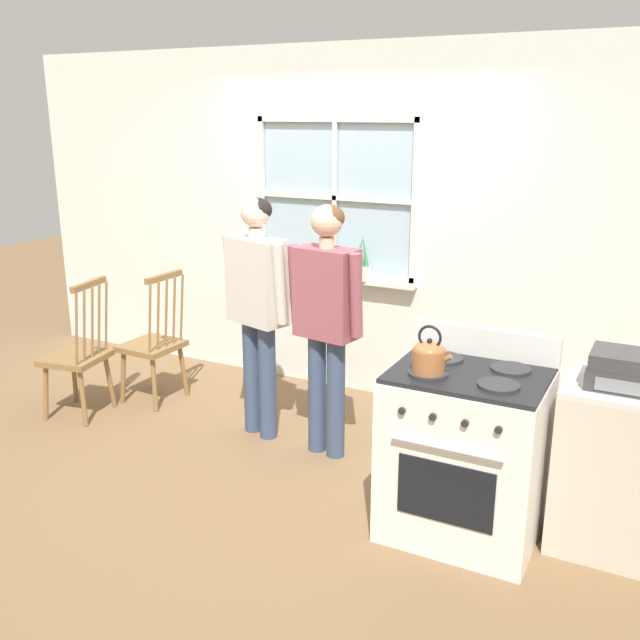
{
  "coord_description": "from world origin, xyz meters",
  "views": [
    {
      "loc": [
        2.25,
        -3.64,
        2.21
      ],
      "look_at": [
        0.37,
        0.01,
        1.0
      ],
      "focal_mm": 40.0,
      "sensor_mm": 36.0,
      "label": 1
    }
  ],
  "objects_px": {
    "chair_by_window": "(154,345)",
    "person_teen_center": "(327,308)",
    "chair_near_wall": "(78,357)",
    "kettle": "(429,356)",
    "stove": "(465,452)",
    "potted_plant": "(362,267)",
    "person_elderly_left": "(257,296)",
    "side_counter": "(613,467)",
    "stereo": "(625,370)"
  },
  "relations": [
    {
      "from": "chair_by_window",
      "to": "kettle",
      "type": "xyz_separation_m",
      "value": [
        2.5,
        -0.83,
        0.57
      ]
    },
    {
      "from": "person_elderly_left",
      "to": "person_teen_center",
      "type": "bearing_deg",
      "value": 11.16
    },
    {
      "from": "person_teen_center",
      "to": "stove",
      "type": "bearing_deg",
      "value": -15.71
    },
    {
      "from": "stove",
      "to": "potted_plant",
      "type": "xyz_separation_m",
      "value": [
        -1.3,
        1.56,
        0.57
      ]
    },
    {
      "from": "side_counter",
      "to": "person_teen_center",
      "type": "bearing_deg",
      "value": 171.43
    },
    {
      "from": "chair_near_wall",
      "to": "kettle",
      "type": "xyz_separation_m",
      "value": [
        2.82,
        -0.35,
        0.57
      ]
    },
    {
      "from": "chair_by_window",
      "to": "stereo",
      "type": "height_order",
      "value": "stereo"
    },
    {
      "from": "kettle",
      "to": "potted_plant",
      "type": "xyz_separation_m",
      "value": [
        -1.13,
        1.69,
        0.02
      ]
    },
    {
      "from": "kettle",
      "to": "stereo",
      "type": "distance_m",
      "value": 0.95
    },
    {
      "from": "potted_plant",
      "to": "chair_near_wall",
      "type": "bearing_deg",
      "value": -141.66
    },
    {
      "from": "person_elderly_left",
      "to": "stereo",
      "type": "distance_m",
      "value": 2.36
    },
    {
      "from": "person_elderly_left",
      "to": "potted_plant",
      "type": "distance_m",
      "value": 1.06
    },
    {
      "from": "person_teen_center",
      "to": "side_counter",
      "type": "distance_m",
      "value": 1.89
    },
    {
      "from": "potted_plant",
      "to": "chair_by_window",
      "type": "bearing_deg",
      "value": -147.85
    },
    {
      "from": "kettle",
      "to": "person_teen_center",
      "type": "bearing_deg",
      "value": 144.98
    },
    {
      "from": "side_counter",
      "to": "chair_near_wall",
      "type": "bearing_deg",
      "value": -179.89
    },
    {
      "from": "person_elderly_left",
      "to": "stereo",
      "type": "relative_size",
      "value": 4.9
    },
    {
      "from": "chair_by_window",
      "to": "chair_near_wall",
      "type": "distance_m",
      "value": 0.57
    },
    {
      "from": "person_elderly_left",
      "to": "stereo",
      "type": "height_order",
      "value": "person_elderly_left"
    },
    {
      "from": "chair_near_wall",
      "to": "chair_by_window",
      "type": "bearing_deg",
      "value": 136.61
    },
    {
      "from": "chair_near_wall",
      "to": "side_counter",
      "type": "height_order",
      "value": "chair_near_wall"
    },
    {
      "from": "side_counter",
      "to": "person_elderly_left",
      "type": "bearing_deg",
      "value": 172.2
    },
    {
      "from": "person_teen_center",
      "to": "side_counter",
      "type": "xyz_separation_m",
      "value": [
        1.78,
        -0.27,
        -0.56
      ]
    },
    {
      "from": "kettle",
      "to": "side_counter",
      "type": "relative_size",
      "value": 0.27
    },
    {
      "from": "stereo",
      "to": "chair_by_window",
      "type": "bearing_deg",
      "value": 171.8
    },
    {
      "from": "person_teen_center",
      "to": "chair_by_window",
      "type": "bearing_deg",
      "value": -177.96
    },
    {
      "from": "chair_by_window",
      "to": "kettle",
      "type": "relative_size",
      "value": 4.21
    },
    {
      "from": "person_elderly_left",
      "to": "person_teen_center",
      "type": "height_order",
      "value": "person_elderly_left"
    },
    {
      "from": "stove",
      "to": "stereo",
      "type": "relative_size",
      "value": 3.19
    },
    {
      "from": "person_elderly_left",
      "to": "potted_plant",
      "type": "relative_size",
      "value": 4.71
    },
    {
      "from": "chair_by_window",
      "to": "chair_near_wall",
      "type": "xyz_separation_m",
      "value": [
        -0.32,
        -0.47,
        0.0
      ]
    },
    {
      "from": "person_elderly_left",
      "to": "person_teen_center",
      "type": "relative_size",
      "value": 1.0
    },
    {
      "from": "stove",
      "to": "stereo",
      "type": "height_order",
      "value": "stove"
    },
    {
      "from": "chair_near_wall",
      "to": "potted_plant",
      "type": "distance_m",
      "value": 2.24
    },
    {
      "from": "person_teen_center",
      "to": "kettle",
      "type": "xyz_separation_m",
      "value": [
        0.9,
        -0.63,
        0.02
      ]
    },
    {
      "from": "kettle",
      "to": "chair_by_window",
      "type": "bearing_deg",
      "value": 161.74
    },
    {
      "from": "stove",
      "to": "potted_plant",
      "type": "bearing_deg",
      "value": 129.94
    },
    {
      "from": "chair_by_window",
      "to": "person_teen_center",
      "type": "distance_m",
      "value": 1.71
    },
    {
      "from": "side_counter",
      "to": "stereo",
      "type": "xyz_separation_m",
      "value": [
        0.0,
        -0.02,
        0.54
      ]
    },
    {
      "from": "stove",
      "to": "potted_plant",
      "type": "distance_m",
      "value": 2.11
    },
    {
      "from": "person_elderly_left",
      "to": "stove",
      "type": "relative_size",
      "value": 1.54
    },
    {
      "from": "chair_near_wall",
      "to": "potted_plant",
      "type": "bearing_deg",
      "value": 118.79
    },
    {
      "from": "chair_near_wall",
      "to": "stove",
      "type": "distance_m",
      "value": 3.01
    },
    {
      "from": "person_teen_center",
      "to": "stove",
      "type": "xyz_separation_m",
      "value": [
        1.07,
        -0.5,
        -0.53
      ]
    },
    {
      "from": "chair_by_window",
      "to": "person_teen_center",
      "type": "xyz_separation_m",
      "value": [
        1.61,
        -0.2,
        0.55
      ]
    },
    {
      "from": "stereo",
      "to": "chair_near_wall",
      "type": "bearing_deg",
      "value": 179.79
    },
    {
      "from": "person_elderly_left",
      "to": "chair_near_wall",
      "type": "bearing_deg",
      "value": -150.21
    },
    {
      "from": "person_teen_center",
      "to": "potted_plant",
      "type": "relative_size",
      "value": 4.69
    },
    {
      "from": "person_teen_center",
      "to": "stereo",
      "type": "xyz_separation_m",
      "value": [
        1.78,
        -0.29,
        -0.02
      ]
    },
    {
      "from": "stove",
      "to": "potted_plant",
      "type": "height_order",
      "value": "potted_plant"
    }
  ]
}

